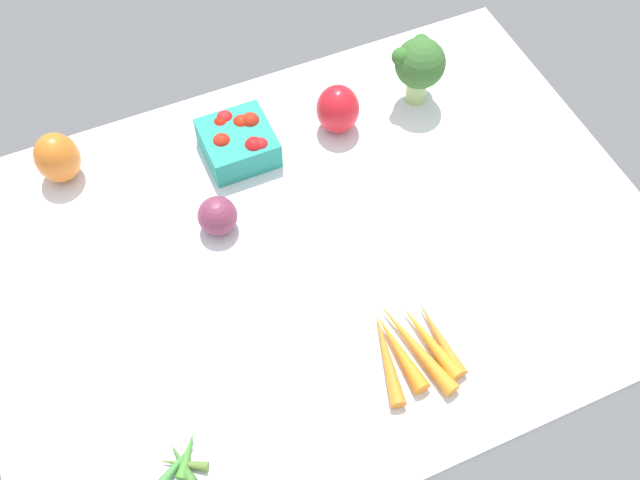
# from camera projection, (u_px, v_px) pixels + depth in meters

# --- Properties ---
(tablecloth) EXTENTS (1.04, 0.76, 0.02)m
(tablecloth) POSITION_uv_depth(u_px,v_px,m) (320.00, 250.00, 1.17)
(tablecloth) COLOR white
(tablecloth) RESTS_ON ground
(bell_pepper_red) EXTENTS (0.09, 0.09, 0.09)m
(bell_pepper_red) POSITION_uv_depth(u_px,v_px,m) (338.00, 109.00, 1.26)
(bell_pepper_red) COLOR red
(bell_pepper_red) RESTS_ON tablecloth
(berry_basket) EXTENTS (0.11, 0.11, 0.06)m
(berry_basket) POSITION_uv_depth(u_px,v_px,m) (238.00, 141.00, 1.24)
(berry_basket) COLOR teal
(berry_basket) RESTS_ON tablecloth
(red_onion_center) EXTENTS (0.06, 0.06, 0.06)m
(red_onion_center) POSITION_uv_depth(u_px,v_px,m) (218.00, 216.00, 1.15)
(red_onion_center) COLOR #7C324D
(red_onion_center) RESTS_ON tablecloth
(carrot_bunch) EXTENTS (0.12, 0.17, 0.03)m
(carrot_bunch) POSITION_uv_depth(u_px,v_px,m) (412.00, 346.00, 1.05)
(carrot_bunch) COLOR orange
(carrot_bunch) RESTS_ON tablecloth
(broccoli_head) EXTENTS (0.09, 0.09, 0.13)m
(broccoli_head) POSITION_uv_depth(u_px,v_px,m) (420.00, 63.00, 1.26)
(broccoli_head) COLOR #AAD17B
(broccoli_head) RESTS_ON tablecloth
(bell_pepper_orange) EXTENTS (0.09, 0.09, 0.09)m
(bell_pepper_orange) POSITION_uv_depth(u_px,v_px,m) (57.00, 158.00, 1.20)
(bell_pepper_orange) COLOR orange
(bell_pepper_orange) RESTS_ON tablecloth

